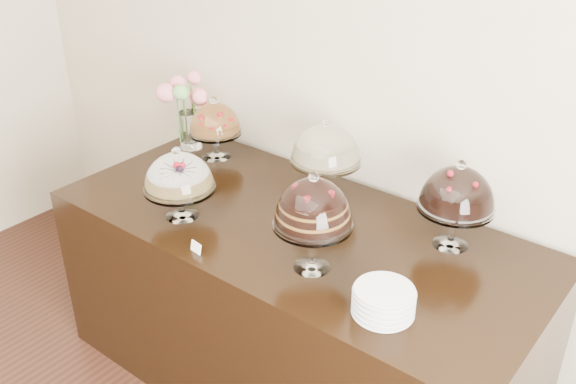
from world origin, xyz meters
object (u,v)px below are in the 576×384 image
Objects in this scene: display_counter at (295,305)px; flower_vase at (187,105)px; cake_stand_fruit_tart at (215,121)px; cake_stand_cheesecake at (326,147)px; cake_stand_sugar_sponge at (179,175)px; cake_stand_choco_layer at (313,207)px; plate_stack at (384,301)px; cake_stand_dark_choco at (458,192)px.

flower_vase is at bearing 163.29° from display_counter.
flower_vase is at bearing -179.63° from cake_stand_fruit_tart.
cake_stand_sugar_sponge is at bearing -126.45° from cake_stand_cheesecake.
display_counter is 5.57× the size of cake_stand_cheesecake.
cake_stand_choco_layer is at bearing -26.73° from cake_stand_fruit_tart.
flower_vase is (-0.20, -0.00, 0.04)m from cake_stand_fruit_tart.
cake_stand_sugar_sponge is at bearing -46.55° from flower_vase.
flower_vase is at bearing 133.45° from cake_stand_sugar_sponge.
cake_stand_fruit_tart is at bearing 153.27° from cake_stand_choco_layer.
plate_stack is at bearing -22.94° from cake_stand_fruit_tart.
cake_stand_cheesecake is at bearing -0.43° from flower_vase.
cake_stand_fruit_tart is at bearing 0.37° from flower_vase.
cake_stand_choco_layer is 0.60m from cake_stand_dark_choco.
display_counter is 0.76m from cake_stand_cheesecake.
cake_stand_dark_choco is (0.35, 0.49, -0.03)m from cake_stand_choco_layer.
cake_stand_choco_layer is at bearing 168.53° from plate_stack.
cake_stand_dark_choco is 0.97× the size of flower_vase.
cake_stand_sugar_sponge is 0.85× the size of cake_stand_cheesecake.
flower_vase reaches higher than plate_stack.
cake_stand_choco_layer is 1.05× the size of flower_vase.
cake_stand_dark_choco reaches higher than cake_stand_sugar_sponge.
plate_stack is (0.62, -0.29, 0.50)m from display_counter.
plate_stack is (1.06, -0.03, -0.15)m from cake_stand_sugar_sponge.
cake_stand_dark_choco is at bearing -0.58° from flower_vase.
flower_vase reaches higher than cake_stand_cheesecake.
plate_stack is at bearing -40.89° from cake_stand_cheesecake.
cake_stand_choco_layer is 1.24× the size of cake_stand_fruit_tart.
cake_stand_sugar_sponge is at bearing -176.58° from cake_stand_choco_layer.
cake_stand_dark_choco is 0.60m from plate_stack.
cake_stand_fruit_tart is (-0.75, 0.29, 0.65)m from display_counter.
display_counter is at bearing 30.44° from cake_stand_sugar_sponge.
flower_vase reaches higher than cake_stand_fruit_tart.
flower_vase is (-0.52, 0.55, 0.04)m from cake_stand_sugar_sponge.
plate_stack reaches higher than display_counter.
cake_stand_sugar_sponge is 0.81× the size of cake_stand_choco_layer.
cake_stand_fruit_tart is at bearing 179.27° from cake_stand_dark_choco.
display_counter is 6.53× the size of cake_stand_fruit_tart.
plate_stack is (1.37, -0.58, -0.15)m from cake_stand_fruit_tart.
flower_vase reaches higher than display_counter.
flower_vase is (-1.56, 0.02, -0.00)m from cake_stand_dark_choco.
display_counter is 0.85m from plate_stack.
cake_stand_fruit_tart is at bearing 159.01° from display_counter.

